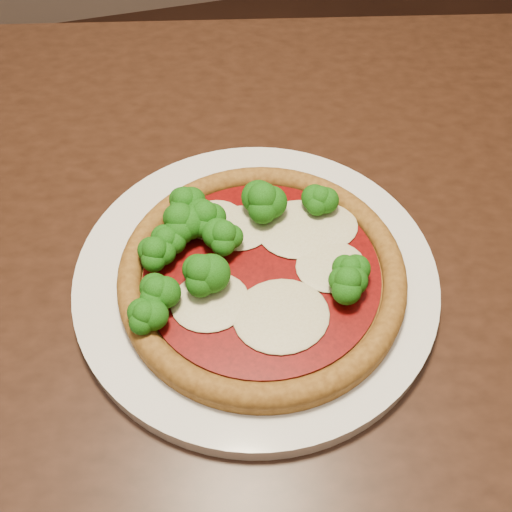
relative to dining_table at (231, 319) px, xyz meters
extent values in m
cube|color=black|center=(0.00, 0.00, 0.07)|extent=(1.46, 1.13, 0.04)
cylinder|color=silver|center=(0.02, -0.02, 0.10)|extent=(0.33, 0.33, 0.02)
cylinder|color=brown|center=(0.02, -0.03, 0.11)|extent=(0.25, 0.25, 0.01)
torus|color=brown|center=(0.02, -0.03, 0.12)|extent=(0.25, 0.25, 0.02)
cylinder|color=#6B0605|center=(0.02, -0.03, 0.12)|extent=(0.21, 0.21, 0.00)
ellipsoid|color=beige|center=(0.09, 0.00, 0.12)|extent=(0.06, 0.06, 0.01)
ellipsoid|color=beige|center=(0.00, 0.04, 0.12)|extent=(0.06, 0.05, 0.00)
ellipsoid|color=beige|center=(-0.03, -0.05, 0.12)|extent=(0.07, 0.06, 0.01)
ellipsoid|color=beige|center=(0.07, 0.00, 0.12)|extent=(0.08, 0.07, 0.01)
ellipsoid|color=beige|center=(0.03, -0.08, 0.12)|extent=(0.08, 0.07, 0.01)
ellipsoid|color=beige|center=(0.02, 0.02, 0.12)|extent=(0.06, 0.05, 0.00)
ellipsoid|color=beige|center=(0.08, -0.04, 0.12)|extent=(0.06, 0.06, 0.01)
ellipsoid|color=#1D7312|center=(-0.03, -0.04, 0.15)|extent=(0.05, 0.05, 0.04)
ellipsoid|color=#1D7312|center=(0.09, 0.02, 0.14)|extent=(0.03, 0.03, 0.03)
ellipsoid|color=#1D7312|center=(0.09, -0.06, 0.14)|extent=(0.03, 0.03, 0.03)
ellipsoid|color=#1D7312|center=(-0.08, -0.06, 0.14)|extent=(0.03, 0.03, 0.03)
ellipsoid|color=#1D7312|center=(-0.07, -0.04, 0.14)|extent=(0.04, 0.04, 0.03)
ellipsoid|color=#1D7312|center=(-0.05, 0.01, 0.14)|extent=(0.03, 0.03, 0.03)
ellipsoid|color=#1D7312|center=(-0.04, 0.02, 0.15)|extent=(0.05, 0.05, 0.04)
ellipsoid|color=#1D7312|center=(0.04, 0.03, 0.15)|extent=(0.05, 0.05, 0.04)
ellipsoid|color=#1D7312|center=(0.00, 0.00, 0.14)|extent=(0.04, 0.04, 0.03)
ellipsoid|color=#1D7312|center=(0.09, -0.07, 0.14)|extent=(0.04, 0.04, 0.03)
ellipsoid|color=#1D7312|center=(-0.06, 0.00, 0.14)|extent=(0.04, 0.04, 0.03)
ellipsoid|color=#1D7312|center=(-0.01, 0.02, 0.14)|extent=(0.04, 0.04, 0.04)
ellipsoid|color=#1D7312|center=(-0.03, 0.05, 0.14)|extent=(0.04, 0.04, 0.03)
camera|label=1|loc=(-0.05, -0.31, 0.53)|focal=40.00mm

